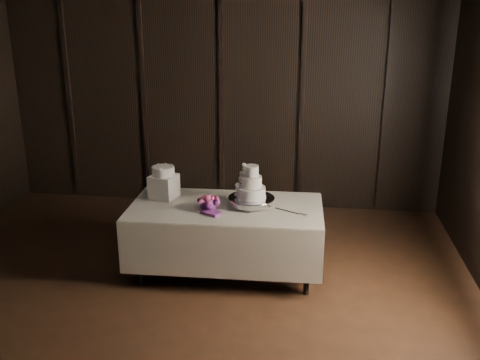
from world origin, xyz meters
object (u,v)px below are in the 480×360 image
Objects in this scene: wedding_cake at (249,185)px; box_pedestal at (164,186)px; display_table at (226,236)px; bouquet at (208,203)px; small_cake at (163,171)px; cake_stand at (251,202)px.

wedding_cake is 1.32× the size of box_pedestal.
wedding_cake is (0.24, 0.03, 0.57)m from display_table.
bouquet is 0.62m from box_pedestal.
box_pedestal is 0.17m from small_cake.
small_cake is (-0.70, 0.17, 0.64)m from display_table.
display_table is 7.77× the size of box_pedestal.
bouquet is (-0.39, -0.16, -0.16)m from wedding_cake.
small_cake reaches higher than box_pedestal.
box_pedestal is 1.08× the size of small_cake.
box_pedestal is at bearing 0.00° from small_cake.
bouquet is (-0.16, -0.13, 0.41)m from display_table.
cake_stand is at bearing 22.39° from bouquet.
wedding_cake is at bearing -8.40° from box_pedestal.
box_pedestal reaches higher than bouquet.
display_table is at bearing -13.59° from small_cake.
box_pedestal is at bearing 172.66° from cake_stand.
cake_stand is at bearing 33.90° from wedding_cake.
display_table is 0.86m from box_pedestal.
display_table is 4.17× the size of cake_stand.
wedding_cake reaches higher than small_cake.
small_cake is at bearing 151.30° from bouquet.
box_pedestal reaches higher than cake_stand.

